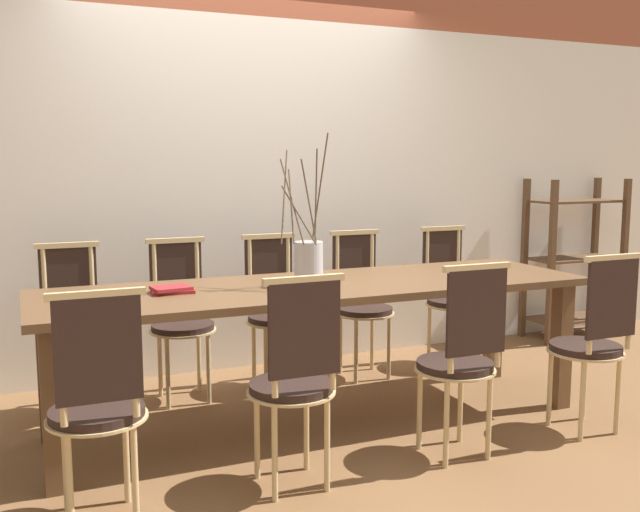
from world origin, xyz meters
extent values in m
plane|color=brown|center=(0.00, 0.00, 0.00)|extent=(16.00, 16.00, 0.00)
cube|color=silver|center=(0.00, 1.22, 1.19)|extent=(12.00, 0.06, 2.38)
cube|color=brown|center=(0.00, 0.00, 0.75)|extent=(2.98, 0.85, 0.04)
cube|color=brown|center=(-1.38, -0.32, 0.37)|extent=(0.09, 0.09, 0.73)
cube|color=brown|center=(1.38, -0.32, 0.37)|extent=(0.09, 0.09, 0.73)
cube|color=brown|center=(-1.38, 0.32, 0.37)|extent=(0.09, 0.09, 0.73)
cube|color=brown|center=(1.38, 0.32, 0.37)|extent=(0.09, 0.09, 0.73)
cylinder|color=black|center=(-1.23, -0.65, 0.45)|extent=(0.37, 0.37, 0.04)
cylinder|color=tan|center=(-1.23, -0.65, 0.43)|extent=(0.39, 0.39, 0.01)
cylinder|color=tan|center=(-1.35, -0.53, 0.22)|extent=(0.03, 0.03, 0.44)
cylinder|color=tan|center=(-1.11, -0.53, 0.22)|extent=(0.03, 0.03, 0.44)
cylinder|color=tan|center=(-1.35, -0.77, 0.22)|extent=(0.03, 0.03, 0.44)
cylinder|color=tan|center=(-1.11, -0.77, 0.22)|extent=(0.03, 0.03, 0.44)
cylinder|color=tan|center=(-1.36, -0.81, 0.72)|extent=(0.03, 0.03, 0.50)
cylinder|color=tan|center=(-1.10, -0.81, 0.72)|extent=(0.03, 0.03, 0.50)
cube|color=black|center=(-1.23, -0.81, 0.74)|extent=(0.31, 0.02, 0.40)
cube|color=tan|center=(-1.23, -0.81, 0.95)|extent=(0.35, 0.03, 0.03)
cylinder|color=black|center=(-0.42, -0.65, 0.45)|extent=(0.37, 0.37, 0.04)
cylinder|color=tan|center=(-0.42, -0.65, 0.43)|extent=(0.39, 0.39, 0.01)
cylinder|color=tan|center=(-0.54, -0.53, 0.22)|extent=(0.03, 0.03, 0.44)
cylinder|color=tan|center=(-0.30, -0.53, 0.22)|extent=(0.03, 0.03, 0.44)
cylinder|color=tan|center=(-0.54, -0.77, 0.22)|extent=(0.03, 0.03, 0.44)
cylinder|color=tan|center=(-0.30, -0.77, 0.22)|extent=(0.03, 0.03, 0.44)
cylinder|color=tan|center=(-0.55, -0.81, 0.72)|extent=(0.03, 0.03, 0.50)
cylinder|color=tan|center=(-0.29, -0.81, 0.72)|extent=(0.03, 0.03, 0.50)
cube|color=black|center=(-0.42, -0.81, 0.74)|extent=(0.31, 0.02, 0.40)
cube|color=tan|center=(-0.42, -0.81, 0.95)|extent=(0.35, 0.03, 0.03)
cylinder|color=black|center=(0.43, -0.65, 0.45)|extent=(0.37, 0.37, 0.04)
cylinder|color=tan|center=(0.43, -0.65, 0.43)|extent=(0.39, 0.39, 0.01)
cylinder|color=tan|center=(0.31, -0.53, 0.22)|extent=(0.03, 0.03, 0.44)
cylinder|color=tan|center=(0.55, -0.53, 0.22)|extent=(0.03, 0.03, 0.44)
cylinder|color=tan|center=(0.31, -0.77, 0.22)|extent=(0.03, 0.03, 0.44)
cylinder|color=tan|center=(0.55, -0.77, 0.22)|extent=(0.03, 0.03, 0.44)
cylinder|color=tan|center=(0.30, -0.81, 0.72)|extent=(0.03, 0.03, 0.50)
cylinder|color=tan|center=(0.56, -0.81, 0.72)|extent=(0.03, 0.03, 0.50)
cube|color=black|center=(0.43, -0.81, 0.74)|extent=(0.31, 0.02, 0.40)
cube|color=tan|center=(0.43, -0.81, 0.95)|extent=(0.35, 0.03, 0.03)
cylinder|color=black|center=(1.25, -0.65, 0.45)|extent=(0.37, 0.37, 0.04)
cylinder|color=tan|center=(1.25, -0.65, 0.43)|extent=(0.39, 0.39, 0.01)
cylinder|color=tan|center=(1.13, -0.53, 0.22)|extent=(0.03, 0.03, 0.44)
cylinder|color=tan|center=(1.37, -0.53, 0.22)|extent=(0.03, 0.03, 0.44)
cylinder|color=tan|center=(1.13, -0.77, 0.22)|extent=(0.03, 0.03, 0.44)
cylinder|color=tan|center=(1.37, -0.77, 0.22)|extent=(0.03, 0.03, 0.44)
cylinder|color=tan|center=(1.12, -0.81, 0.72)|extent=(0.03, 0.03, 0.50)
cylinder|color=tan|center=(1.38, -0.81, 0.72)|extent=(0.03, 0.03, 0.50)
cube|color=black|center=(1.25, -0.81, 0.74)|extent=(0.31, 0.02, 0.40)
cube|color=tan|center=(1.25, -0.81, 0.95)|extent=(0.35, 0.03, 0.03)
cylinder|color=black|center=(-1.23, 0.65, 0.45)|extent=(0.37, 0.37, 0.04)
cylinder|color=tan|center=(-1.23, 0.65, 0.43)|extent=(0.39, 0.39, 0.01)
cylinder|color=tan|center=(-1.11, 0.53, 0.22)|extent=(0.03, 0.03, 0.44)
cylinder|color=tan|center=(-1.35, 0.53, 0.22)|extent=(0.03, 0.03, 0.44)
cylinder|color=tan|center=(-1.11, 0.77, 0.22)|extent=(0.03, 0.03, 0.44)
cylinder|color=tan|center=(-1.35, 0.77, 0.22)|extent=(0.03, 0.03, 0.44)
cylinder|color=tan|center=(-1.10, 0.81, 0.72)|extent=(0.03, 0.03, 0.50)
cylinder|color=tan|center=(-1.36, 0.81, 0.72)|extent=(0.03, 0.03, 0.50)
cube|color=black|center=(-1.23, 0.81, 0.74)|extent=(0.31, 0.02, 0.40)
cube|color=tan|center=(-1.23, 0.81, 0.95)|extent=(0.35, 0.03, 0.03)
cylinder|color=black|center=(-0.61, 0.65, 0.45)|extent=(0.37, 0.37, 0.04)
cylinder|color=tan|center=(-0.61, 0.65, 0.43)|extent=(0.39, 0.39, 0.01)
cylinder|color=tan|center=(-0.49, 0.53, 0.22)|extent=(0.03, 0.03, 0.44)
cylinder|color=tan|center=(-0.73, 0.53, 0.22)|extent=(0.03, 0.03, 0.44)
cylinder|color=tan|center=(-0.49, 0.77, 0.22)|extent=(0.03, 0.03, 0.44)
cylinder|color=tan|center=(-0.73, 0.77, 0.22)|extent=(0.03, 0.03, 0.44)
cylinder|color=tan|center=(-0.48, 0.81, 0.72)|extent=(0.03, 0.03, 0.50)
cylinder|color=tan|center=(-0.74, 0.81, 0.72)|extent=(0.03, 0.03, 0.50)
cube|color=black|center=(-0.61, 0.81, 0.74)|extent=(0.31, 0.02, 0.40)
cube|color=tan|center=(-0.61, 0.81, 0.95)|extent=(0.35, 0.03, 0.03)
cylinder|color=black|center=(-0.01, 0.65, 0.45)|extent=(0.37, 0.37, 0.04)
cylinder|color=tan|center=(-0.01, 0.65, 0.43)|extent=(0.39, 0.39, 0.01)
cylinder|color=tan|center=(0.11, 0.53, 0.22)|extent=(0.03, 0.03, 0.44)
cylinder|color=tan|center=(-0.13, 0.53, 0.22)|extent=(0.03, 0.03, 0.44)
cylinder|color=tan|center=(0.11, 0.77, 0.22)|extent=(0.03, 0.03, 0.44)
cylinder|color=tan|center=(-0.13, 0.77, 0.22)|extent=(0.03, 0.03, 0.44)
cylinder|color=tan|center=(0.12, 0.81, 0.72)|extent=(0.03, 0.03, 0.50)
cylinder|color=tan|center=(-0.14, 0.81, 0.72)|extent=(0.03, 0.03, 0.50)
cube|color=black|center=(-0.01, 0.81, 0.74)|extent=(0.31, 0.02, 0.40)
cube|color=tan|center=(-0.01, 0.81, 0.95)|extent=(0.35, 0.03, 0.03)
cylinder|color=black|center=(0.60, 0.65, 0.45)|extent=(0.37, 0.37, 0.04)
cylinder|color=tan|center=(0.60, 0.65, 0.43)|extent=(0.39, 0.39, 0.01)
cylinder|color=tan|center=(0.72, 0.53, 0.22)|extent=(0.03, 0.03, 0.44)
cylinder|color=tan|center=(0.48, 0.53, 0.22)|extent=(0.03, 0.03, 0.44)
cylinder|color=tan|center=(0.72, 0.77, 0.22)|extent=(0.03, 0.03, 0.44)
cylinder|color=tan|center=(0.48, 0.77, 0.22)|extent=(0.03, 0.03, 0.44)
cylinder|color=tan|center=(0.73, 0.81, 0.72)|extent=(0.03, 0.03, 0.50)
cylinder|color=tan|center=(0.47, 0.81, 0.72)|extent=(0.03, 0.03, 0.50)
cube|color=black|center=(0.60, 0.81, 0.74)|extent=(0.31, 0.02, 0.40)
cube|color=tan|center=(0.60, 0.81, 0.95)|extent=(0.35, 0.03, 0.03)
cylinder|color=black|center=(1.29, 0.65, 0.45)|extent=(0.37, 0.37, 0.04)
cylinder|color=tan|center=(1.29, 0.65, 0.43)|extent=(0.39, 0.39, 0.01)
cylinder|color=tan|center=(1.41, 0.53, 0.22)|extent=(0.03, 0.03, 0.44)
cylinder|color=tan|center=(1.17, 0.53, 0.22)|extent=(0.03, 0.03, 0.44)
cylinder|color=tan|center=(1.41, 0.77, 0.22)|extent=(0.03, 0.03, 0.44)
cylinder|color=tan|center=(1.17, 0.77, 0.22)|extent=(0.03, 0.03, 0.44)
cylinder|color=tan|center=(1.42, 0.81, 0.72)|extent=(0.03, 0.03, 0.50)
cylinder|color=tan|center=(1.16, 0.81, 0.72)|extent=(0.03, 0.03, 0.50)
cube|color=black|center=(1.29, 0.81, 0.74)|extent=(0.31, 0.02, 0.40)
cube|color=tan|center=(1.29, 0.81, 0.95)|extent=(0.35, 0.03, 0.03)
cylinder|color=silver|center=(-0.08, -0.03, 0.89)|extent=(0.15, 0.15, 0.23)
cylinder|color=brown|center=(-0.19, 0.03, 1.25)|extent=(0.13, 0.24, 0.48)
cylinder|color=brown|center=(-0.18, -0.05, 1.22)|extent=(0.06, 0.21, 0.43)
cylinder|color=brown|center=(-0.04, -0.04, 1.25)|extent=(0.03, 0.09, 0.48)
cylinder|color=brown|center=(-0.16, -0.09, 1.16)|extent=(0.14, 0.17, 0.30)
cylinder|color=brown|center=(-0.09, -0.06, 1.22)|extent=(0.08, 0.04, 0.43)
cylinder|color=brown|center=(-0.01, -0.01, 1.29)|extent=(0.04, 0.15, 0.57)
cylinder|color=brown|center=(-0.17, -0.01, 1.20)|extent=(0.05, 0.19, 0.38)
cube|color=maroon|center=(-0.78, 0.05, 0.78)|extent=(0.22, 0.17, 0.02)
cube|color=maroon|center=(-0.79, 0.04, 0.80)|extent=(0.20, 0.17, 0.02)
cube|color=#513823|center=(2.27, 0.80, 0.64)|extent=(0.04, 0.04, 1.28)
cube|color=#513823|center=(3.01, 0.80, 0.64)|extent=(0.04, 0.04, 1.28)
cube|color=#513823|center=(2.27, 1.13, 0.64)|extent=(0.04, 0.04, 1.28)
cube|color=#513823|center=(3.01, 1.13, 0.64)|extent=(0.04, 0.04, 1.28)
cube|color=#513823|center=(2.64, 0.96, 0.15)|extent=(0.73, 0.32, 0.02)
cube|color=#513823|center=(2.64, 0.96, 0.64)|extent=(0.73, 0.32, 0.02)
cube|color=#513823|center=(2.64, 0.96, 1.10)|extent=(0.73, 0.32, 0.02)
camera|label=1|loc=(-1.48, -3.47, 1.44)|focal=40.00mm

